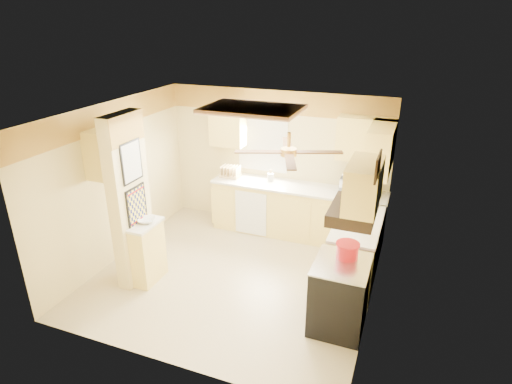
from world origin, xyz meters
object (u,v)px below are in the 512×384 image
at_px(stove, 339,295).
at_px(microwave, 357,186).
at_px(dutch_oven, 347,250).
at_px(kettle, 357,221).
at_px(bowl, 147,220).

relative_size(stove, microwave, 1.75).
xyz_separation_m(stove, dutch_oven, (0.03, 0.16, 0.55)).
xyz_separation_m(microwave, kettle, (0.20, -1.26, -0.03)).
bearing_deg(bowl, kettle, 17.06).
bearing_deg(dutch_oven, microwave, 95.72).
distance_m(stove, kettle, 1.09).
xyz_separation_m(bowl, kettle, (2.82, 0.87, 0.09)).
bearing_deg(stove, kettle, 88.43).
distance_m(stove, microwave, 2.26).
distance_m(microwave, bowl, 3.38).
distance_m(microwave, dutch_oven, 2.02).
height_order(stove, dutch_oven, dutch_oven).
relative_size(stove, kettle, 3.62).
height_order(stove, microwave, microwave).
relative_size(bowl, kettle, 0.97).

